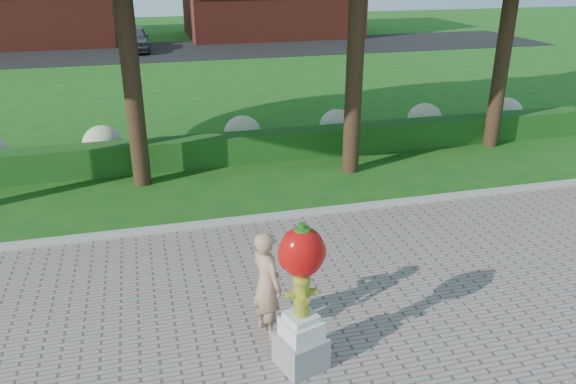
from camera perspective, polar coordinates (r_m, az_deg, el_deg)
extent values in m
plane|color=#155716|center=(9.78, -1.62, -10.77)|extent=(100.00, 100.00, 0.00)
cube|color=#ADADA5|center=(12.30, -4.87, -2.94)|extent=(40.00, 0.18, 0.15)
cube|color=#174915|center=(15.86, -7.53, 4.23)|extent=(24.00, 0.70, 0.80)
ellipsoid|color=#C1C294|center=(16.70, -18.31, 4.75)|extent=(1.10, 1.10, 0.99)
ellipsoid|color=#C1C294|center=(16.90, -4.65, 6.05)|extent=(1.10, 1.10, 0.99)
ellipsoid|color=#C1C294|center=(17.65, 5.03, 6.77)|extent=(1.10, 1.10, 0.99)
ellipsoid|color=#C1C294|center=(18.85, 13.72, 7.26)|extent=(1.10, 1.10, 0.99)
ellipsoid|color=#C1C294|center=(20.43, 21.23, 7.54)|extent=(1.10, 1.10, 0.99)
cube|color=black|center=(36.38, -12.22, 13.82)|extent=(50.00, 8.00, 0.02)
cylinder|color=black|center=(14.13, -15.77, 12.52)|extent=(0.44, 0.44, 6.16)
cylinder|color=black|center=(14.56, 6.95, 15.71)|extent=(0.44, 0.44, 7.28)
cylinder|color=black|center=(17.92, 21.09, 13.46)|extent=(0.44, 0.44, 5.88)
cube|color=gray|center=(8.21, 1.32, -15.80)|extent=(0.76, 0.76, 0.49)
cube|color=silver|center=(7.98, 1.35, -13.67)|extent=(0.61, 0.61, 0.27)
cube|color=silver|center=(7.87, 1.36, -12.58)|extent=(0.49, 0.49, 0.10)
cylinder|color=olive|center=(7.69, 1.38, -10.63)|extent=(0.21, 0.21, 0.55)
ellipsoid|color=olive|center=(7.54, 1.40, -8.90)|extent=(0.25, 0.25, 0.18)
cylinder|color=olive|center=(7.62, 0.24, -10.43)|extent=(0.12, 0.11, 0.11)
cylinder|color=olive|center=(7.69, 2.52, -10.09)|extent=(0.12, 0.11, 0.11)
cylinder|color=olive|center=(7.54, 1.70, -10.85)|extent=(0.12, 0.12, 0.12)
cylinder|color=olive|center=(7.50, 1.41, -8.39)|extent=(0.08, 0.08, 0.05)
ellipsoid|color=#BA0B09|center=(7.33, 1.43, -6.11)|extent=(0.61, 0.55, 0.71)
ellipsoid|color=#BA0B09|center=(7.30, 0.10, -6.41)|extent=(0.30, 0.30, 0.45)
ellipsoid|color=#BA0B09|center=(7.38, 2.75, -6.06)|extent=(0.30, 0.30, 0.45)
cylinder|color=#225B14|center=(7.17, 1.46, -3.65)|extent=(0.10, 0.10, 0.12)
ellipsoid|color=#225B14|center=(7.18, 1.46, -3.86)|extent=(0.23, 0.23, 0.08)
imported|color=tan|center=(8.49, -2.19, -9.30)|extent=(0.62, 0.73, 1.71)
imported|color=#45474E|center=(36.72, -15.38, 14.81)|extent=(1.77, 4.39, 1.49)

